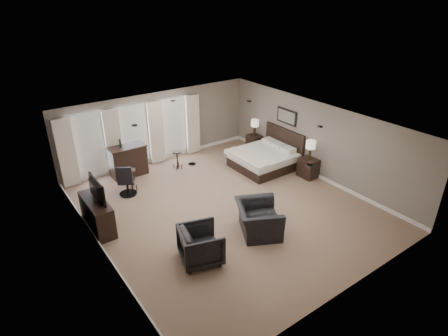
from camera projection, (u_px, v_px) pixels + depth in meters
room at (226, 169)px, 10.64m from camera, size 7.60×8.60×2.64m
window_bay at (135, 136)px, 13.16m from camera, size 5.25×0.20×2.30m
bed at (261, 152)px, 13.32m from camera, size 2.03×1.94×1.29m
nightstand_near at (308, 168)px, 12.86m from camera, size 0.50×0.61×0.67m
nightstand_far at (254, 143)px, 14.99m from camera, size 0.46×0.57×0.62m
lamp_near at (310, 150)px, 12.57m from camera, size 0.32×0.32×0.67m
lamp_far at (255, 128)px, 14.71m from camera, size 0.31×0.31×0.65m
wall_art at (286, 117)px, 13.42m from camera, size 0.04×0.96×0.56m
dresser at (97, 215)px, 10.07m from camera, size 0.49×1.51×0.87m
tv at (94, 198)px, 9.85m from camera, size 0.61×1.06×0.14m
armchair_near at (258, 214)px, 9.86m from camera, size 1.31×1.51×1.11m
armchair_far at (201, 243)px, 8.86m from camera, size 1.13×1.17×0.98m
bar_counter at (128, 161)px, 12.90m from camera, size 1.25×0.65×1.09m
bar_stool_left at (131, 180)px, 12.04m from camera, size 0.40×0.40×0.71m
bar_stool_right at (177, 160)px, 13.43m from camera, size 0.36×0.36×0.68m
desk_chair at (127, 179)px, 11.68m from camera, size 0.74×0.74×1.07m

